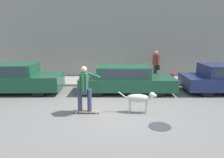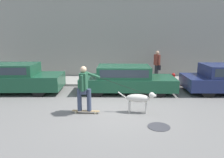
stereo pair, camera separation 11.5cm
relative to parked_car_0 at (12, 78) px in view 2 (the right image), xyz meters
The scene contains 10 objects.
ground_plane 5.17m from the parked_car_0, 27.12° to the right, with size 36.00×36.00×0.00m, color slate.
back_wall 6.09m from the parked_car_0, 38.17° to the left, with size 32.00×0.30×5.00m.
sidewalk_curb 5.14m from the parked_car_0, 26.54° to the left, with size 30.00×2.28×0.11m.
parked_car_0 is the anchor object (origin of this frame).
parked_car_1 5.25m from the parked_car_0, ahead, with size 4.33×1.83×1.24m.
dog 6.14m from the parked_car_0, 25.57° to the right, with size 1.30×0.40×0.74m.
skateboarder 4.58m from the parked_car_0, 36.32° to the right, with size 2.71×0.61×1.62m.
pedestrian_with_bag 7.56m from the parked_car_0, 19.23° to the left, with size 0.31×0.68×1.61m.
manhole_cover 7.14m from the parked_car_0, 32.64° to the right, with size 0.66×0.66×0.01m.
fire_hydrant 7.70m from the parked_car_0, ahead, with size 0.18×0.18×0.74m.
Camera 2 is at (0.09, -7.44, 2.66)m, focal length 35.00 mm.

